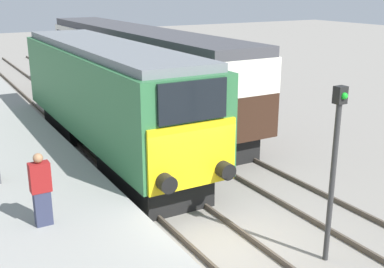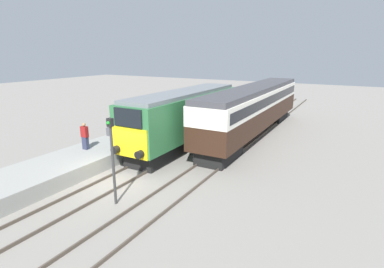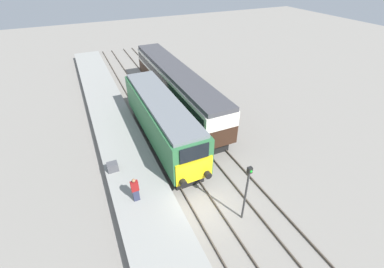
% 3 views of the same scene
% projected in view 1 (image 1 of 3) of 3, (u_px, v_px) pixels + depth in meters
% --- Properties ---
extents(ground_plane, '(120.00, 120.00, 0.00)m').
position_uv_depth(ground_plane, '(219.00, 243.00, 11.49)').
color(ground_plane, gray).
extents(platform_left, '(3.50, 50.00, 0.82)m').
position_uv_depth(platform_left, '(11.00, 154.00, 16.44)').
color(platform_left, gray).
rests_on(platform_left, ground_plane).
extents(rails_near_track, '(1.51, 60.00, 0.14)m').
position_uv_depth(rails_near_track, '(135.00, 173.00, 15.62)').
color(rails_near_track, '#4C4238').
rests_on(rails_near_track, ground_plane).
extents(rails_far_track, '(1.50, 60.00, 0.14)m').
position_uv_depth(rails_far_track, '(223.00, 156.00, 17.24)').
color(rails_far_track, '#4C4238').
rests_on(rails_far_track, ground_plane).
extents(locomotive, '(2.70, 12.51, 4.03)m').
position_uv_depth(locomotive, '(107.00, 96.00, 16.89)').
color(locomotive, black).
rests_on(locomotive, ground_plane).
extents(passenger_carriage, '(2.75, 18.09, 4.04)m').
position_uv_depth(passenger_carriage, '(135.00, 62.00, 22.94)').
color(passenger_carriage, black).
rests_on(passenger_carriage, ground_plane).
extents(person_on_platform, '(0.44, 0.26, 1.67)m').
position_uv_depth(person_on_platform, '(41.00, 190.00, 10.44)').
color(person_on_platform, '#2D334C').
rests_on(person_on_platform, platform_left).
extents(signal_post, '(0.24, 0.28, 3.96)m').
position_uv_depth(signal_post, '(334.00, 161.00, 10.13)').
color(signal_post, '#333333').
rests_on(signal_post, ground_plane).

